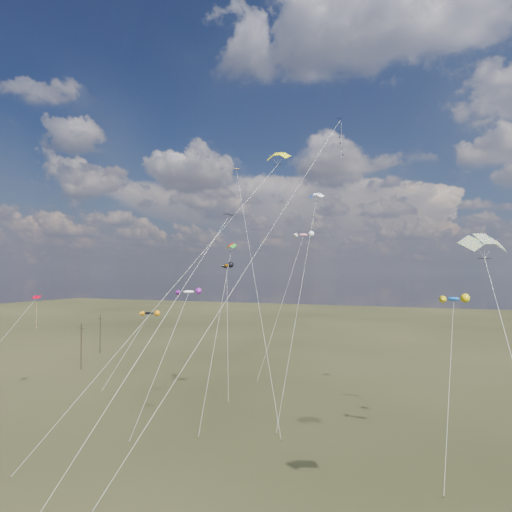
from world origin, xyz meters
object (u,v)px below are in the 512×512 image
at_px(utility_pole_near, 81,346).
at_px(novelty_black_orange, 149,313).
at_px(utility_pole_far, 100,334).
at_px(parafoil_yellow, 277,155).

relative_size(utility_pole_near, novelty_black_orange, 0.72).
xyz_separation_m(utility_pole_far, parafoil_yellow, (49.72, -28.95, 26.11)).
bearing_deg(parafoil_yellow, utility_pole_far, 149.79).
bearing_deg(utility_pole_far, novelty_black_orange, -34.83).
bearing_deg(novelty_black_orange, utility_pole_far, 145.17).
xyz_separation_m(utility_pole_near, parafoil_yellow, (41.72, -14.95, 26.11)).
relative_size(parafoil_yellow, novelty_black_orange, 2.80).
distance_m(utility_pole_far, parafoil_yellow, 63.18).
xyz_separation_m(utility_pole_far, novelty_black_orange, (24.05, -16.73, 6.48)).
bearing_deg(utility_pole_near, utility_pole_far, 119.74).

